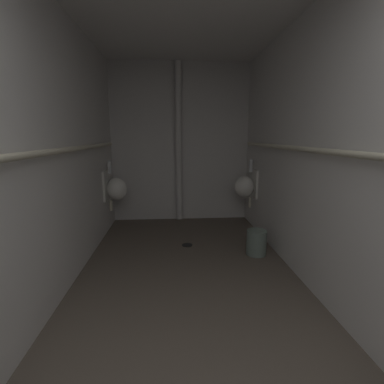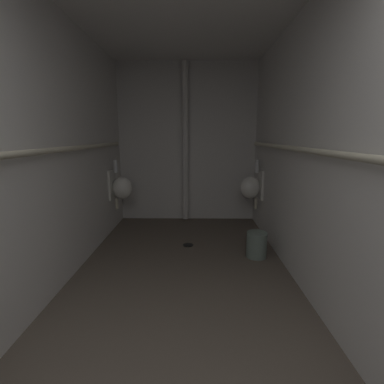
% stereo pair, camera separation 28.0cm
% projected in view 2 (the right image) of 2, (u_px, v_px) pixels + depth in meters
% --- Properties ---
extents(floor, '(2.40, 4.63, 0.08)m').
position_uv_depth(floor, '(181.00, 290.00, 2.71)').
color(floor, brown).
rests_on(floor, ground).
extents(wall_left, '(0.06, 4.63, 2.60)m').
position_uv_depth(wall_left, '(48.00, 151.00, 2.46)').
color(wall_left, silver).
rests_on(wall_left, ground).
extents(wall_right, '(0.06, 4.63, 2.60)m').
position_uv_depth(wall_right, '(314.00, 151.00, 2.43)').
color(wall_right, silver).
rests_on(wall_right, ground).
extents(wall_back, '(2.40, 0.06, 2.60)m').
position_uv_depth(wall_back, '(187.00, 144.00, 4.69)').
color(wall_back, silver).
rests_on(wall_back, ground).
extents(urinal_left_mid, '(0.32, 0.30, 0.76)m').
position_uv_depth(urinal_left_mid, '(121.00, 187.00, 4.23)').
color(urinal_left_mid, silver).
extents(urinal_right_mid, '(0.32, 0.30, 0.76)m').
position_uv_depth(urinal_right_mid, '(252.00, 187.00, 4.25)').
color(urinal_right_mid, silver).
extents(supply_pipe_left, '(0.06, 3.83, 0.06)m').
position_uv_depth(supply_pipe_left, '(58.00, 150.00, 2.46)').
color(supply_pipe_left, beige).
extents(supply_pipe_right, '(0.06, 3.87, 0.06)m').
position_uv_depth(supply_pipe_right, '(303.00, 150.00, 2.45)').
color(supply_pipe_right, beige).
extents(standpipe_back_wall, '(0.11, 0.11, 2.55)m').
position_uv_depth(standpipe_back_wall, '(185.00, 144.00, 4.58)').
color(standpipe_back_wall, silver).
rests_on(standpipe_back_wall, ground).
extents(floor_drain, '(0.14, 0.14, 0.01)m').
position_uv_depth(floor_drain, '(188.00, 245.00, 3.72)').
color(floor_drain, black).
rests_on(floor_drain, ground).
extents(waste_bin, '(0.24, 0.24, 0.31)m').
position_uv_depth(waste_bin, '(257.00, 245.00, 3.34)').
color(waste_bin, slate).
rests_on(waste_bin, ground).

